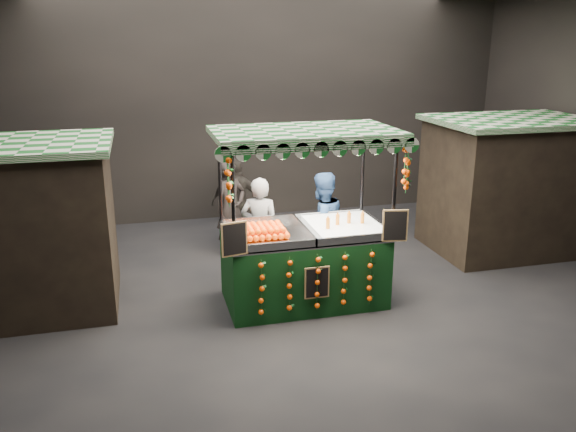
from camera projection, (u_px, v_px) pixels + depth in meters
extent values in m
plane|color=black|center=(313.00, 303.00, 9.27)|extent=(12.00, 12.00, 0.00)
cube|color=black|center=(250.00, 109.00, 13.16)|extent=(12.00, 0.10, 5.00)
cube|color=black|center=(532.00, 278.00, 3.90)|extent=(12.00, 0.10, 5.00)
cube|color=black|center=(16.00, 231.00, 8.77)|extent=(2.80, 2.00, 2.50)
cube|color=#13591B|center=(4.00, 146.00, 8.39)|extent=(3.00, 2.20, 0.10)
cube|color=black|center=(507.00, 188.00, 11.34)|extent=(2.80, 2.00, 2.50)
cube|color=#13591B|center=(515.00, 121.00, 10.96)|extent=(3.00, 2.20, 0.10)
cube|color=black|center=(304.00, 268.00, 9.19)|extent=(2.45, 1.33, 1.11)
cube|color=#ABAEB2|center=(304.00, 234.00, 9.02)|extent=(2.45, 1.33, 0.04)
cylinder|color=black|center=(234.00, 241.00, 8.09)|extent=(0.06, 0.06, 2.67)
cylinder|color=black|center=(392.00, 228.00, 8.66)|extent=(0.06, 0.06, 2.67)
cylinder|color=black|center=(221.00, 215.00, 9.26)|extent=(0.06, 0.06, 2.67)
cylinder|color=black|center=(361.00, 205.00, 9.83)|extent=(0.06, 0.06, 2.67)
cube|color=#13591B|center=(305.00, 132.00, 8.56)|extent=(2.72, 1.61, 0.09)
cube|color=white|center=(345.00, 226.00, 9.16)|extent=(1.09, 1.20, 0.09)
cube|color=black|center=(234.00, 239.00, 8.01)|extent=(0.38, 0.11, 0.49)
cube|color=black|center=(395.00, 226.00, 8.58)|extent=(0.38, 0.11, 0.49)
cube|color=black|center=(317.00, 283.00, 8.51)|extent=(0.38, 0.03, 0.49)
imported|color=gray|center=(260.00, 229.00, 9.94)|extent=(0.78, 0.65, 1.82)
imported|color=navy|center=(321.00, 225.00, 10.06)|extent=(1.09, 0.96, 1.87)
imported|color=black|center=(230.00, 208.00, 11.12)|extent=(0.80, 0.71, 1.85)
imported|color=#2C2624|center=(457.00, 194.00, 12.80)|extent=(0.86, 0.75, 1.50)
imported|color=#2C2824|center=(237.00, 202.00, 11.72)|extent=(1.08, 0.56, 1.76)
imported|color=#2A2622|center=(436.00, 194.00, 12.56)|extent=(1.04, 1.21, 1.63)
imported|color=black|center=(89.00, 204.00, 11.75)|extent=(0.81, 0.53, 1.66)
imported|color=#2D2925|center=(460.00, 194.00, 12.40)|extent=(1.50, 1.49, 1.73)
imported|color=black|center=(230.00, 189.00, 13.16)|extent=(0.57, 0.66, 1.54)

